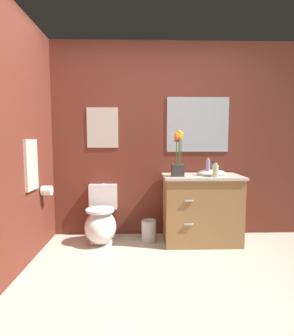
% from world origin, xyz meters
% --- Properties ---
extents(ground_plane, '(8.70, 8.70, 0.00)m').
position_xyz_m(ground_plane, '(0.00, 0.00, 0.00)').
color(ground_plane, beige).
extents(wall_back, '(4.06, 0.05, 2.50)m').
position_xyz_m(wall_back, '(0.20, 1.61, 1.25)').
color(wall_back, maroon).
rests_on(wall_back, ground_plane).
extents(wall_left, '(0.05, 4.44, 2.50)m').
position_xyz_m(wall_left, '(-1.33, 0.48, 1.25)').
color(wall_left, maroon).
rests_on(wall_left, ground_plane).
extents(toilet, '(0.38, 0.59, 0.69)m').
position_xyz_m(toilet, '(-0.66, 1.31, 0.24)').
color(toilet, white).
rests_on(toilet, ground_plane).
extents(vanity_cabinet, '(0.94, 0.56, 1.01)m').
position_xyz_m(vanity_cabinet, '(0.58, 1.29, 0.43)').
color(vanity_cabinet, '#9E7242').
rests_on(vanity_cabinet, ground_plane).
extents(flower_vase, '(0.14, 0.14, 0.54)m').
position_xyz_m(flower_vase, '(0.27, 1.21, 1.01)').
color(flower_vase, '#38332D').
rests_on(flower_vase, vanity_cabinet).
extents(soap_bottle, '(0.07, 0.07, 0.17)m').
position_xyz_m(soap_bottle, '(0.69, 1.11, 0.90)').
color(soap_bottle, beige).
rests_on(soap_bottle, vanity_cabinet).
extents(lotion_bottle, '(0.05, 0.05, 0.21)m').
position_xyz_m(lotion_bottle, '(0.63, 1.24, 0.93)').
color(lotion_bottle, '#B28CBF').
rests_on(lotion_bottle, vanity_cabinet).
extents(hand_wash_bottle, '(0.06, 0.06, 0.17)m').
position_xyz_m(hand_wash_bottle, '(0.72, 1.32, 0.90)').
color(hand_wash_bottle, teal).
rests_on(hand_wash_bottle, vanity_cabinet).
extents(trash_bin, '(0.18, 0.18, 0.27)m').
position_xyz_m(trash_bin, '(-0.07, 1.30, 0.14)').
color(trash_bin, '#B7B7BC').
rests_on(trash_bin, ground_plane).
extents(wall_poster, '(0.40, 0.01, 0.51)m').
position_xyz_m(wall_poster, '(-0.66, 1.58, 1.41)').
color(wall_poster, beige).
extents(wall_mirror, '(0.80, 0.01, 0.70)m').
position_xyz_m(wall_mirror, '(0.57, 1.58, 1.45)').
color(wall_mirror, '#B2BCC6').
extents(hanging_towel, '(0.03, 0.28, 0.52)m').
position_xyz_m(hanging_towel, '(-1.29, 0.84, 1.00)').
color(hanging_towel, beige).
extents(toilet_paper_roll, '(0.11, 0.11, 0.11)m').
position_xyz_m(toilet_paper_roll, '(-1.23, 1.12, 0.68)').
color(toilet_paper_roll, white).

